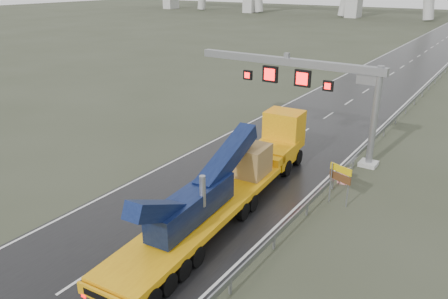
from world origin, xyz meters
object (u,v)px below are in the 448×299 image
Objects in this scene: sign_gantry at (312,81)px; striped_barrier at (343,176)px; exit_sign_pair at (340,177)px; heavy_haul_truck at (239,173)px.

striped_barrier is (4.27, -3.85, -5.07)m from sign_gantry.
exit_sign_pair is at bearing -74.42° from striped_barrier.
heavy_haul_truck is 5.89m from exit_sign_pair.
exit_sign_pair is at bearing 23.09° from heavy_haul_truck.
sign_gantry is 5.83× the size of exit_sign_pair.
heavy_haul_truck is at bearing -133.90° from exit_sign_pair.
striped_barrier is at bearing 122.28° from exit_sign_pair.
sign_gantry reaches higher than heavy_haul_truck.
exit_sign_pair reaches higher than striped_barrier.
striped_barrier is at bearing 47.06° from heavy_haul_truck.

